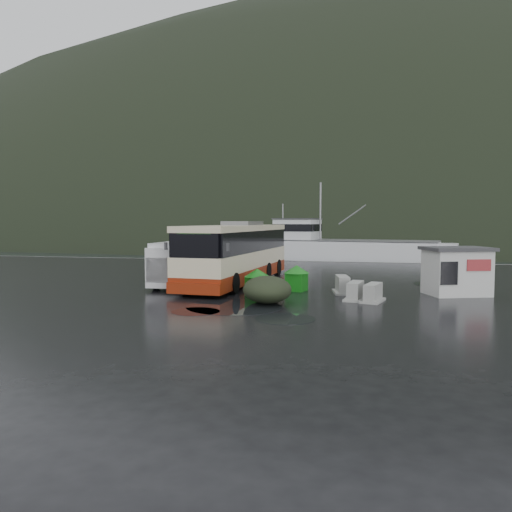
% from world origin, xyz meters
% --- Properties ---
extents(ground, '(160.00, 160.00, 0.00)m').
position_xyz_m(ground, '(0.00, 0.00, 0.00)').
color(ground, black).
rests_on(ground, ground).
extents(harbor_water, '(300.00, 180.00, 0.02)m').
position_xyz_m(harbor_water, '(0.00, 110.00, 0.00)').
color(harbor_water, black).
rests_on(harbor_water, ground).
extents(quay_edge, '(160.00, 0.60, 1.50)m').
position_xyz_m(quay_edge, '(0.00, 20.00, 0.00)').
color(quay_edge, '#999993').
rests_on(quay_edge, ground).
extents(headland, '(780.00, 540.00, 570.00)m').
position_xyz_m(headland, '(10.00, 250.00, 0.00)').
color(headland, black).
rests_on(headland, ground).
extents(coach_bus, '(4.19, 13.40, 3.74)m').
position_xyz_m(coach_bus, '(-1.93, 2.92, 0.00)').
color(coach_bus, beige).
rests_on(coach_bus, ground).
extents(white_van, '(2.22, 6.17, 2.57)m').
position_xyz_m(white_van, '(-4.72, 1.12, 0.00)').
color(white_van, silver).
rests_on(white_van, ground).
extents(waste_bin_left, '(1.24, 1.24, 1.34)m').
position_xyz_m(waste_bin_left, '(0.31, -1.72, 0.00)').
color(waste_bin_left, '#157717').
rests_on(waste_bin_left, ground).
extents(waste_bin_right, '(1.22, 1.22, 1.38)m').
position_xyz_m(waste_bin_right, '(2.03, 0.24, 0.00)').
color(waste_bin_right, '#157717').
rests_on(waste_bin_right, ground).
extents(dome_tent, '(2.95, 3.57, 1.22)m').
position_xyz_m(dome_tent, '(1.25, -3.90, 0.00)').
color(dome_tent, '#242C1A').
rests_on(dome_tent, ground).
extents(ticket_kiosk, '(3.68, 3.22, 2.42)m').
position_xyz_m(ticket_kiosk, '(10.09, 0.51, 0.00)').
color(ticket_kiosk, silver).
rests_on(ticket_kiosk, ground).
extents(jersey_barrier_a, '(1.14, 1.84, 0.86)m').
position_xyz_m(jersey_barrier_a, '(5.16, -2.23, 0.00)').
color(jersey_barrier_a, '#999993').
rests_on(jersey_barrier_a, ground).
extents(jersey_barrier_b, '(1.20, 1.92, 0.90)m').
position_xyz_m(jersey_barrier_b, '(4.47, -0.14, 0.00)').
color(jersey_barrier_b, '#999993').
rests_on(jersey_barrier_b, ground).
extents(jersey_barrier_c, '(1.24, 1.85, 0.84)m').
position_xyz_m(jersey_barrier_c, '(5.97, -2.60, 0.00)').
color(jersey_barrier_c, '#999993').
rests_on(jersey_barrier_c, ground).
extents(fishing_trawler, '(23.47, 9.62, 9.17)m').
position_xyz_m(fishing_trawler, '(3.32, 28.41, 0.00)').
color(fishing_trawler, silver).
rests_on(fishing_trawler, ground).
extents(puddles, '(13.75, 15.02, 0.01)m').
position_xyz_m(puddles, '(2.96, -3.06, 0.01)').
color(puddles, black).
rests_on(puddles, ground).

